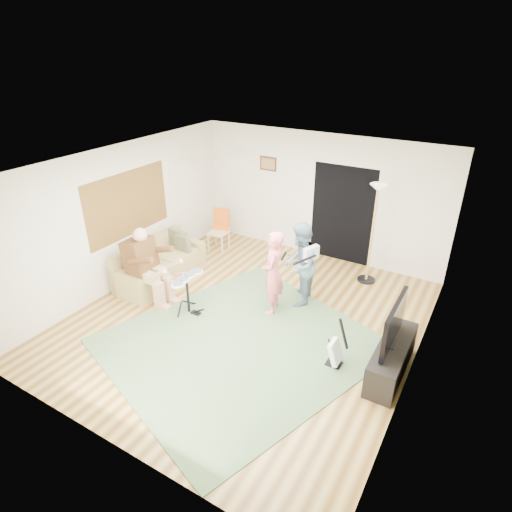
% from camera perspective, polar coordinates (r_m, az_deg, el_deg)
% --- Properties ---
extents(floor, '(6.00, 6.00, 0.00)m').
position_cam_1_polar(floor, '(7.52, -1.32, -8.43)').
color(floor, brown).
rests_on(floor, ground).
extents(walls, '(5.50, 6.00, 2.70)m').
position_cam_1_polar(walls, '(6.83, -1.44, 0.87)').
color(walls, silver).
rests_on(walls, floor).
extents(ceiling, '(6.00, 6.00, 0.00)m').
position_cam_1_polar(ceiling, '(6.35, -1.58, 11.88)').
color(ceiling, white).
rests_on(ceiling, walls).
extents(window_blinds, '(0.00, 2.05, 2.05)m').
position_cam_1_polar(window_blinds, '(8.54, -16.67, 6.64)').
color(window_blinds, brown).
rests_on(window_blinds, walls).
extents(doorway, '(2.10, 0.00, 2.10)m').
position_cam_1_polar(doorway, '(9.23, 11.42, 5.42)').
color(doorway, black).
rests_on(doorway, walls).
extents(picture_frame, '(0.42, 0.03, 0.32)m').
position_cam_1_polar(picture_frame, '(9.66, 1.63, 12.21)').
color(picture_frame, '#3F2314').
rests_on(picture_frame, walls).
extents(area_rug, '(4.57, 4.75, 0.02)m').
position_cam_1_polar(area_rug, '(6.97, -2.16, -11.63)').
color(area_rug, '#49683F').
rests_on(area_rug, floor).
extents(sofa, '(0.80, 1.93, 0.78)m').
position_cam_1_polar(sofa, '(8.83, -12.92, -1.41)').
color(sofa, '#A49052').
rests_on(sofa, floor).
extents(drummer, '(0.92, 0.51, 1.41)m').
position_cam_1_polar(drummer, '(8.03, -14.00, -2.21)').
color(drummer, brown).
rests_on(drummer, sofa).
extents(drum_kit, '(0.40, 0.72, 0.74)m').
position_cam_1_polar(drum_kit, '(7.62, -9.07, -5.33)').
color(drum_kit, black).
rests_on(drum_kit, floor).
extents(singer, '(0.53, 0.65, 1.53)m').
position_cam_1_polar(singer, '(7.35, 2.24, -2.28)').
color(singer, '#EC6672').
rests_on(singer, floor).
extents(microphone, '(0.06, 0.06, 0.24)m').
position_cam_1_polar(microphone, '(7.09, 3.72, -0.02)').
color(microphone, black).
rests_on(microphone, singer).
extents(guitarist, '(0.77, 0.89, 1.56)m').
position_cam_1_polar(guitarist, '(7.61, 5.87, -1.18)').
color(guitarist, slate).
rests_on(guitarist, floor).
extents(guitar_held, '(0.33, 0.60, 0.26)m').
position_cam_1_polar(guitar_held, '(7.42, 7.37, 0.37)').
color(guitar_held, silver).
rests_on(guitar_held, guitarist).
extents(guitar_spare, '(0.30, 0.27, 0.84)m').
position_cam_1_polar(guitar_spare, '(6.54, 10.58, -12.49)').
color(guitar_spare, black).
rests_on(guitar_spare, floor).
extents(torchiere_lamp, '(0.36, 0.36, 2.01)m').
position_cam_1_polar(torchiere_lamp, '(8.36, 15.52, 5.06)').
color(torchiere_lamp, black).
rests_on(torchiere_lamp, floor).
extents(dining_chair, '(0.45, 0.47, 0.95)m').
position_cam_1_polar(dining_chair, '(9.83, -4.89, 2.72)').
color(dining_chair, '#D0B787').
rests_on(dining_chair, floor).
extents(tv_cabinet, '(0.40, 1.40, 0.50)m').
position_cam_1_polar(tv_cabinet, '(6.61, 17.62, -12.91)').
color(tv_cabinet, black).
rests_on(tv_cabinet, floor).
extents(television, '(0.06, 1.06, 0.66)m').
position_cam_1_polar(television, '(6.26, 17.93, -8.54)').
color(television, black).
rests_on(television, tv_cabinet).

